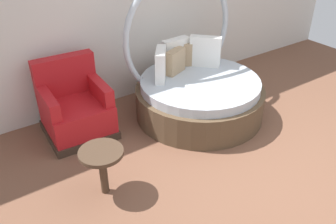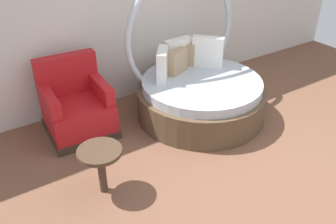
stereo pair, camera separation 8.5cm
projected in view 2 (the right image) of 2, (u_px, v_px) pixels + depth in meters
The scene contains 4 objects.
ground_plane at pixel (269, 182), 3.85m from camera, with size 8.00×8.00×0.02m, color brown.
round_daybed at pixel (198, 88), 4.87m from camera, with size 1.73×1.73×1.89m.
red_armchair at pixel (77, 108), 4.51m from camera, with size 0.84×0.84×0.94m.
side_table at pixel (100, 158), 3.51m from camera, with size 0.44×0.44×0.52m.
Camera 2 is at (-2.49, -1.84, 2.63)m, focal length 38.52 mm.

